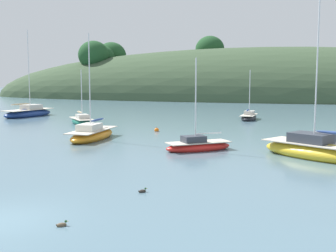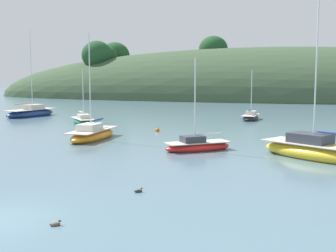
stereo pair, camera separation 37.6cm
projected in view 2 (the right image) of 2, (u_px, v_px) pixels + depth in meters
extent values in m
ellipsoid|color=#384C33|center=(257.00, 99.00, 102.96)|extent=(150.00, 36.00, 25.65)
ellipsoid|color=#1E4723|center=(213.00, 49.00, 107.96)|extent=(7.58, 6.89, 6.89)
ellipsoid|color=#1E4723|center=(97.00, 55.00, 108.66)|extent=(8.18, 7.44, 7.44)
ellipsoid|color=#1E4723|center=(106.00, 57.00, 111.54)|extent=(6.46, 5.87, 5.87)
ellipsoid|color=#1E4723|center=(115.00, 56.00, 116.33)|extent=(8.46, 7.69, 7.69)
ellipsoid|color=red|center=(198.00, 147.00, 28.98)|extent=(4.85, 4.42, 0.79)
cube|color=beige|center=(198.00, 142.00, 28.94)|extent=(4.46, 4.07, 0.06)
cube|color=#333842|center=(193.00, 139.00, 28.77)|extent=(1.90, 1.84, 0.48)
cylinder|color=silver|center=(195.00, 101.00, 28.52)|extent=(0.09, 0.09, 5.88)
cylinder|color=silver|center=(208.00, 133.00, 29.17)|extent=(1.64, 1.37, 0.07)
ellipsoid|color=navy|center=(31.00, 114.00, 55.54)|extent=(3.96, 8.29, 1.27)
cube|color=beige|center=(30.00, 110.00, 55.47)|extent=(3.65, 7.63, 0.06)
cube|color=beige|center=(34.00, 107.00, 56.00)|extent=(2.15, 2.80, 0.65)
cylinder|color=silver|center=(31.00, 70.00, 55.23)|extent=(0.09, 0.09, 10.56)
cylinder|color=silver|center=(23.00, 104.00, 54.26)|extent=(0.61, 3.31, 0.07)
ellipsoid|color=tan|center=(23.00, 104.00, 54.26)|extent=(0.72, 3.20, 0.20)
ellipsoid|color=#232328|center=(251.00, 118.00, 50.83)|extent=(1.98, 5.16, 0.81)
cube|color=beige|center=(251.00, 115.00, 50.79)|extent=(1.82, 4.75, 0.06)
cube|color=beige|center=(251.00, 113.00, 51.14)|extent=(1.20, 1.68, 0.48)
cylinder|color=silver|center=(251.00, 93.00, 50.72)|extent=(0.09, 0.09, 5.53)
cylinder|color=silver|center=(250.00, 111.00, 49.97)|extent=(0.18, 2.13, 0.07)
ellipsoid|color=#2D4784|center=(250.00, 110.00, 49.96)|extent=(0.30, 2.06, 0.20)
ellipsoid|color=#196B56|center=(83.00, 122.00, 46.11)|extent=(4.99, 5.17, 0.86)
cube|color=beige|center=(83.00, 118.00, 46.07)|extent=(4.59, 4.75, 0.06)
cube|color=beige|center=(84.00, 116.00, 45.66)|extent=(2.04, 2.06, 0.50)
cylinder|color=silver|center=(83.00, 94.00, 45.52)|extent=(0.09, 0.09, 5.41)
cylinder|color=silver|center=(81.00, 112.00, 46.77)|extent=(1.59, 1.70, 0.07)
ellipsoid|color=tan|center=(81.00, 112.00, 46.77)|extent=(1.62, 1.72, 0.20)
ellipsoid|color=gold|center=(319.00, 153.00, 25.96)|extent=(8.02, 6.37, 1.25)
cube|color=beige|center=(319.00, 144.00, 25.90)|extent=(7.37, 5.86, 0.06)
cube|color=#333842|center=(310.00, 138.00, 26.34)|extent=(3.03, 2.78, 0.64)
cylinder|color=silver|center=(316.00, 72.00, 25.69)|extent=(0.09, 0.09, 9.00)
ellipsoid|color=orange|center=(93.00, 136.00, 34.44)|extent=(2.59, 6.77, 1.07)
cube|color=beige|center=(93.00, 130.00, 34.39)|extent=(2.38, 6.23, 0.06)
cube|color=silver|center=(90.00, 127.00, 33.84)|extent=(1.57, 2.20, 0.57)
cylinder|color=silver|center=(90.00, 82.00, 33.62)|extent=(0.09, 0.09, 7.89)
cylinder|color=silver|center=(98.00, 120.00, 35.33)|extent=(0.20, 2.80, 0.07)
ellipsoid|color=#2D4784|center=(98.00, 120.00, 35.33)|extent=(0.33, 2.69, 0.20)
sphere|color=orange|center=(157.00, 130.00, 39.59)|extent=(0.44, 0.44, 0.44)
cylinder|color=black|center=(157.00, 127.00, 39.56)|extent=(0.04, 0.04, 0.10)
ellipsoid|color=#2D2823|center=(138.00, 191.00, 18.24)|extent=(0.38, 0.36, 0.16)
sphere|color=#1E4723|center=(142.00, 188.00, 18.28)|extent=(0.09, 0.09, 0.09)
cone|color=gold|center=(143.00, 188.00, 18.30)|extent=(0.06, 0.06, 0.04)
cone|color=#2D2823|center=(135.00, 191.00, 18.18)|extent=(0.10, 0.10, 0.08)
ellipsoid|color=brown|center=(55.00, 225.00, 14.05)|extent=(0.38, 0.35, 0.16)
sphere|color=#1E4723|center=(60.00, 221.00, 14.09)|extent=(0.09, 0.09, 0.09)
cone|color=gold|center=(62.00, 221.00, 14.11)|extent=(0.06, 0.06, 0.04)
cone|color=brown|center=(51.00, 224.00, 13.99)|extent=(0.10, 0.10, 0.08)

